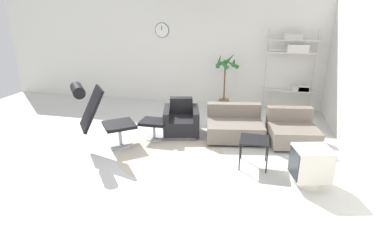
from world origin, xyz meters
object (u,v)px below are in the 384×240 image
Objects in this scene: couch_second at (292,132)px; shelf_unit at (295,60)px; lounge_chair at (98,111)px; ottoman at (154,125)px; side_table at (254,142)px; potted_plant at (225,82)px; armchair_red at (181,121)px; couch_low at (234,127)px; crt_television at (311,165)px.

shelf_unit reaches higher than couch_second.
ottoman is (0.83, 0.66, -0.46)m from lounge_chair.
potted_plant reaches higher than side_table.
armchair_red is (0.47, 0.40, -0.03)m from ottoman.
shelf_unit reaches higher than armchair_red.
lounge_chair is 1.02× the size of couch_low.
crt_television is at bearing -22.48° from ottoman.
crt_television is at bearing 84.76° from couch_second.
lounge_chair reaches higher than ottoman.
armchair_red is at bearing -111.52° from potted_plant.
ottoman is 1.09× the size of side_table.
ottoman is at bearing 4.12° from couch_low.
shelf_unit is (2.38, 1.96, 1.07)m from armchair_red.
armchair_red is 2.25m from couch_second.
crt_television is at bearing 118.88° from couch_low.
armchair_red is 0.75× the size of couch_low.
side_table is 3.32m from shelf_unit.
side_table is 0.32× the size of potted_plant.
couch_low is 2.58m from shelf_unit.
potted_plant is at bearing -174.64° from shelf_unit.
potted_plant is at bearing -125.56° from armchair_red.
armchair_red is at bearing 90.65° from lounge_chair.
crt_television reaches higher than side_table.
couch_second is at bearing 67.68° from lounge_chair.
couch_low is at bearing 24.64° from crt_television.
lounge_chair is 1.24× the size of couch_second.
side_table is 0.79× the size of crt_television.
couch_second is at bearing -9.48° from crt_television.
potted_plant is 1.78m from shelf_unit.
couch_second is 2.44m from potted_plant.
side_table is at bearing 47.71° from crt_television.
couch_second is (3.55, 1.03, -0.52)m from lounge_chair.
shelf_unit reaches higher than side_table.
ottoman is 3.07m from crt_television.
couch_low is (1.12, -0.01, -0.03)m from armchair_red.
couch_low and couch_second have the same top height.
armchair_red is 0.45× the size of shelf_unit.
ottoman is at bearing 53.65° from crt_television.
couch_low reaches higher than crt_television.
lounge_chair is at bearing 25.17° from armchair_red.
potted_plant reaches higher than armchair_red.
crt_television is at bearing -63.87° from potted_plant.
shelf_unit is (2.86, 2.36, 1.04)m from ottoman.
potted_plant reaches higher than couch_second.
lounge_chair is 2.43× the size of ottoman.
couch_low is at bearing 13.75° from ottoman.
shelf_unit is at bearing 5.36° from potted_plant.
couch_second is (1.13, -0.02, -0.00)m from couch_low.
armchair_red is at bearing 42.46° from crt_television.
potted_plant is (1.18, 2.20, 0.45)m from ottoman.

